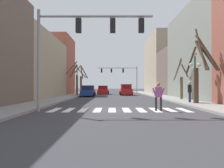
{
  "coord_description": "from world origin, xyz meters",
  "views": [
    {
      "loc": [
        -0.46,
        -13.46,
        1.49
      ],
      "look_at": [
        -0.46,
        23.96,
        1.87
      ],
      "focal_mm": 35.0,
      "sensor_mm": 36.0,
      "label": 1
    }
  ],
  "objects_px": {
    "car_parked_left_mid": "(103,90)",
    "pedestrian_waiting_at_curb": "(158,94)",
    "street_tree_left_far": "(76,78)",
    "street_tree_left_mid": "(199,69)",
    "traffic_signal_far": "(122,73)",
    "street_tree_right_far": "(181,82)",
    "car_driving_away_lane": "(88,91)",
    "traffic_signal_near": "(82,36)",
    "street_lamp_right_corner": "(195,67)",
    "street_tree_right_near": "(81,79)",
    "car_parked_right_mid": "(126,90)",
    "pedestrian_on_left_sidewalk": "(190,90)"
  },
  "relations": [
    {
      "from": "street_lamp_right_corner",
      "to": "car_parked_left_mid",
      "type": "distance_m",
      "value": 24.89
    },
    {
      "from": "pedestrian_waiting_at_curb",
      "to": "street_tree_right_near",
      "type": "distance_m",
      "value": 30.76
    },
    {
      "from": "street_tree_left_far",
      "to": "street_tree_right_far",
      "type": "distance_m",
      "value": 16.96
    },
    {
      "from": "car_driving_away_lane",
      "to": "street_tree_left_mid",
      "type": "height_order",
      "value": "street_tree_left_mid"
    },
    {
      "from": "car_driving_away_lane",
      "to": "traffic_signal_far",
      "type": "bearing_deg",
      "value": -21.08
    },
    {
      "from": "street_tree_left_far",
      "to": "street_tree_left_mid",
      "type": "relative_size",
      "value": 0.89
    },
    {
      "from": "street_tree_right_near",
      "to": "car_parked_right_mid",
      "type": "bearing_deg",
      "value": -35.19
    },
    {
      "from": "traffic_signal_far",
      "to": "car_parked_right_mid",
      "type": "xyz_separation_m",
      "value": [
        0.32,
        -9.3,
        -3.47
      ]
    },
    {
      "from": "pedestrian_waiting_at_curb",
      "to": "car_parked_left_mid",
      "type": "bearing_deg",
      "value": -74.02
    },
    {
      "from": "street_tree_right_far",
      "to": "traffic_signal_near",
      "type": "bearing_deg",
      "value": -132.1
    },
    {
      "from": "car_driving_away_lane",
      "to": "pedestrian_waiting_at_curb",
      "type": "height_order",
      "value": "pedestrian_waiting_at_curb"
    },
    {
      "from": "traffic_signal_near",
      "to": "car_parked_left_mid",
      "type": "height_order",
      "value": "traffic_signal_near"
    },
    {
      "from": "traffic_signal_far",
      "to": "car_parked_right_mid",
      "type": "height_order",
      "value": "traffic_signal_far"
    },
    {
      "from": "traffic_signal_far",
      "to": "street_tree_left_far",
      "type": "bearing_deg",
      "value": -122.51
    },
    {
      "from": "pedestrian_on_left_sidewalk",
      "to": "street_tree_left_far",
      "type": "xyz_separation_m",
      "value": [
        -12.15,
        15.55,
        1.51
      ]
    },
    {
      "from": "traffic_signal_far",
      "to": "pedestrian_waiting_at_curb",
      "type": "height_order",
      "value": "traffic_signal_far"
    },
    {
      "from": "car_parked_right_mid",
      "to": "street_tree_left_far",
      "type": "relative_size",
      "value": 0.86
    },
    {
      "from": "traffic_signal_far",
      "to": "street_lamp_right_corner",
      "type": "bearing_deg",
      "value": -80.39
    },
    {
      "from": "traffic_signal_far",
      "to": "car_driving_away_lane",
      "type": "xyz_separation_m",
      "value": [
        -5.49,
        -14.24,
        -3.56
      ]
    },
    {
      "from": "street_lamp_right_corner",
      "to": "car_parked_right_mid",
      "type": "bearing_deg",
      "value": 103.29
    },
    {
      "from": "traffic_signal_far",
      "to": "street_tree_right_far",
      "type": "bearing_deg",
      "value": -77.29
    },
    {
      "from": "traffic_signal_near",
      "to": "car_driving_away_lane",
      "type": "distance_m",
      "value": 19.21
    },
    {
      "from": "street_tree_left_far",
      "to": "street_tree_left_mid",
      "type": "distance_m",
      "value": 20.93
    },
    {
      "from": "street_tree_left_far",
      "to": "car_parked_right_mid",
      "type": "bearing_deg",
      "value": 18.71
    },
    {
      "from": "car_parked_right_mid",
      "to": "street_tree_left_far",
      "type": "bearing_deg",
      "value": 108.71
    },
    {
      "from": "traffic_signal_near",
      "to": "street_tree_right_near",
      "type": "relative_size",
      "value": 1.24
    },
    {
      "from": "traffic_signal_near",
      "to": "street_tree_left_mid",
      "type": "distance_m",
      "value": 9.71
    },
    {
      "from": "street_tree_left_far",
      "to": "street_tree_left_mid",
      "type": "height_order",
      "value": "street_tree_left_mid"
    },
    {
      "from": "traffic_signal_near",
      "to": "street_tree_right_far",
      "type": "relative_size",
      "value": 1.58
    },
    {
      "from": "traffic_signal_far",
      "to": "car_driving_away_lane",
      "type": "relative_size",
      "value": 1.85
    },
    {
      "from": "car_parked_left_mid",
      "to": "street_lamp_right_corner",
      "type": "bearing_deg",
      "value": 19.88
    },
    {
      "from": "car_driving_away_lane",
      "to": "street_tree_right_far",
      "type": "bearing_deg",
      "value": -129.49
    },
    {
      "from": "street_lamp_right_corner",
      "to": "street_tree_right_near",
      "type": "bearing_deg",
      "value": 117.55
    },
    {
      "from": "car_parked_right_mid",
      "to": "car_driving_away_lane",
      "type": "distance_m",
      "value": 7.63
    },
    {
      "from": "car_parked_left_mid",
      "to": "street_tree_left_mid",
      "type": "distance_m",
      "value": 25.59
    },
    {
      "from": "traffic_signal_far",
      "to": "street_tree_right_far",
      "type": "distance_m",
      "value": 23.74
    },
    {
      "from": "traffic_signal_near",
      "to": "pedestrian_waiting_at_curb",
      "type": "height_order",
      "value": "traffic_signal_near"
    },
    {
      "from": "car_parked_left_mid",
      "to": "street_tree_right_near",
      "type": "height_order",
      "value": "street_tree_right_near"
    },
    {
      "from": "car_parked_left_mid",
      "to": "pedestrian_waiting_at_curb",
      "type": "height_order",
      "value": "pedestrian_waiting_at_curb"
    },
    {
      "from": "car_parked_left_mid",
      "to": "traffic_signal_far",
      "type": "bearing_deg",
      "value": 142.33
    },
    {
      "from": "traffic_signal_near",
      "to": "street_tree_left_mid",
      "type": "relative_size",
      "value": 1.15
    },
    {
      "from": "pedestrian_waiting_at_curb",
      "to": "street_tree_left_far",
      "type": "xyz_separation_m",
      "value": [
        -8.43,
        20.69,
        1.68
      ]
    },
    {
      "from": "traffic_signal_near",
      "to": "traffic_signal_far",
      "type": "xyz_separation_m",
      "value": [
        3.8,
        33.01,
        -0.15
      ]
    },
    {
      "from": "street_lamp_right_corner",
      "to": "street_tree_left_far",
      "type": "bearing_deg",
      "value": 127.63
    },
    {
      "from": "street_tree_right_far",
      "to": "street_tree_right_near",
      "type": "distance_m",
      "value": 23.84
    },
    {
      "from": "car_parked_right_mid",
      "to": "street_tree_right_far",
      "type": "height_order",
      "value": "street_tree_right_far"
    },
    {
      "from": "traffic_signal_far",
      "to": "street_tree_right_far",
      "type": "xyz_separation_m",
      "value": [
        5.2,
        -23.05,
        -2.35
      ]
    },
    {
      "from": "traffic_signal_far",
      "to": "street_lamp_right_corner",
      "type": "xyz_separation_m",
      "value": [
        4.75,
        -28.07,
        -1.24
      ]
    },
    {
      "from": "pedestrian_waiting_at_curb",
      "to": "street_tree_left_mid",
      "type": "height_order",
      "value": "street_tree_left_mid"
    },
    {
      "from": "pedestrian_on_left_sidewalk",
      "to": "street_tree_right_near",
      "type": "distance_m",
      "value": 27.38
    }
  ]
}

